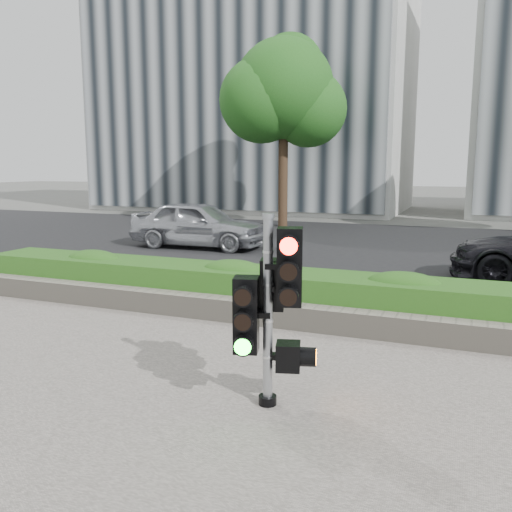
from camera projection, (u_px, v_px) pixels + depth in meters
name	position (u px, v px, depth m)	size (l,w,h in m)	color
ground	(238.00, 375.00, 6.16)	(120.00, 120.00, 0.00)	#51514C
sidewalk	(97.00, 497.00, 3.87)	(16.00, 11.00, 0.03)	#9E9389
road	(381.00, 249.00, 15.31)	(60.00, 13.00, 0.02)	black
curb	(314.00, 305.00, 9.03)	(60.00, 0.25, 0.12)	gray
stone_wall	(291.00, 316.00, 7.86)	(12.00, 0.32, 0.34)	gray
hedge	(304.00, 295.00, 8.43)	(12.00, 1.00, 0.68)	#4B972E
building_left	(257.00, 69.00, 29.28)	(16.00, 9.00, 15.00)	#B7B7B2
tree_left	(284.00, 93.00, 20.31)	(4.61, 4.03, 7.34)	black
traffic_signal	(271.00, 301.00, 5.19)	(0.69, 0.58, 1.88)	black
car_silver	(198.00, 224.00, 15.55)	(1.59, 3.94, 1.34)	#AFB1B7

